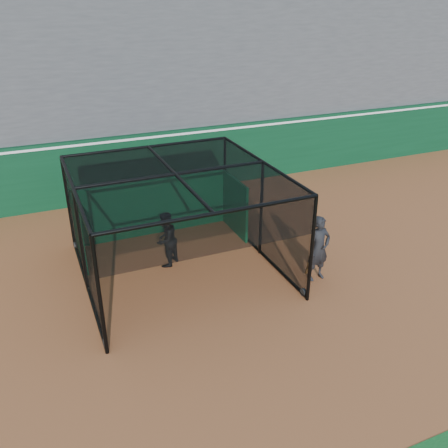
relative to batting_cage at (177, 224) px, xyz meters
name	(u,v)px	position (x,y,z in m)	size (l,w,h in m)	color
ground	(240,307)	(0.85, -2.35, -1.47)	(120.00, 120.00, 0.00)	#99532C
outfield_wall	(149,162)	(0.85, 6.15, -0.19)	(50.00, 0.50, 2.50)	#0A371D
grandstand	(121,66)	(0.85, 9.92, 3.00)	(50.00, 7.85, 8.95)	#4C4C4F
batting_cage	(177,224)	(0.00, 0.00, 0.00)	(5.32, 5.57, 2.96)	black
batter	(166,240)	(-0.23, 0.44, -0.64)	(0.81, 0.63, 1.66)	black
on_deck_player	(319,249)	(3.41, -1.94, -0.53)	(0.73, 0.52, 1.89)	black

